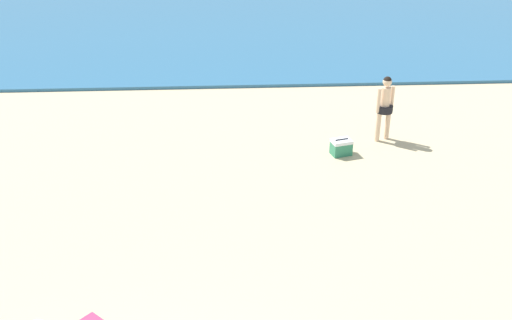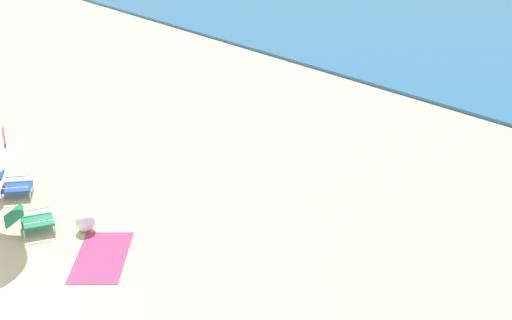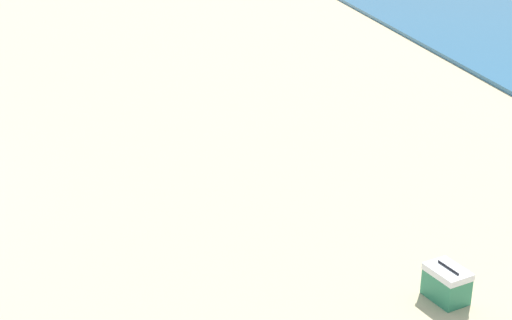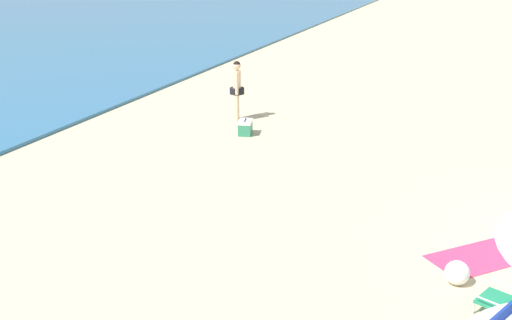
% 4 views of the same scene
% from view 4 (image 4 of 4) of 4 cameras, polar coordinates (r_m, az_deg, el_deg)
% --- Properties ---
extents(lounge_chair_facing_sea, '(0.82, 1.02, 0.53)m').
position_cam_4_polar(lounge_chair_facing_sea, '(9.70, 22.30, -11.90)').
color(lounge_chair_facing_sea, '#1E7F56').
rests_on(lounge_chair_facing_sea, ground).
extents(person_standing_near_shore, '(0.48, 0.43, 1.74)m').
position_cam_4_polar(person_standing_near_shore, '(18.23, -1.75, 6.73)').
color(person_standing_near_shore, beige).
rests_on(person_standing_near_shore, ground).
extents(cooler_box, '(0.57, 0.47, 0.43)m').
position_cam_4_polar(cooler_box, '(17.04, -0.98, 3.00)').
color(cooler_box, '#2D7F5B').
rests_on(cooler_box, ground).
extents(beach_ball, '(0.39, 0.39, 0.39)m').
position_cam_4_polar(beach_ball, '(10.34, 17.86, -9.75)').
color(beach_ball, white).
rests_on(beach_ball, ground).
extents(beach_towel, '(1.93, 1.88, 0.01)m').
position_cam_4_polar(beach_towel, '(11.35, 19.90, -8.30)').
color(beach_towel, '#DB3866').
rests_on(beach_towel, ground).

